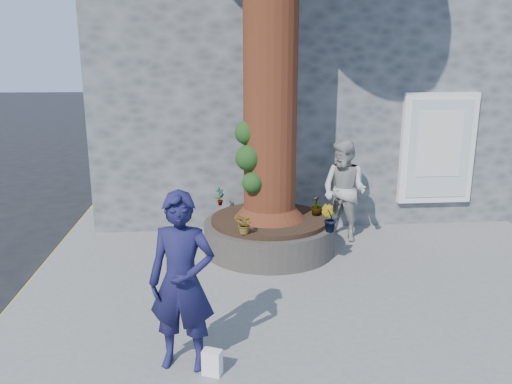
{
  "coord_description": "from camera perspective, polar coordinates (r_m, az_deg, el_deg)",
  "views": [
    {
      "loc": [
        -0.2,
        -6.31,
        3.31
      ],
      "look_at": [
        0.54,
        1.74,
        1.25
      ],
      "focal_mm": 35.0,
      "sensor_mm": 36.0,
      "label": 1
    }
  ],
  "objects": [
    {
      "name": "ground",
      "position": [
        7.13,
        -3.13,
        -13.38
      ],
      "size": [
        120.0,
        120.0,
        0.0
      ],
      "primitive_type": "plane",
      "color": "black",
      "rests_on": "ground"
    },
    {
      "name": "pavement",
      "position": [
        8.18,
        7.29,
        -9.24
      ],
      "size": [
        9.0,
        8.0,
        0.12
      ],
      "primitive_type": "cube",
      "color": "slate",
      "rests_on": "ground"
    },
    {
      "name": "yellow_line",
      "position": [
        8.52,
        -24.7,
        -9.94
      ],
      "size": [
        0.1,
        30.0,
        0.01
      ],
      "primitive_type": "cube",
      "color": "yellow",
      "rests_on": "ground"
    },
    {
      "name": "stone_shop",
      "position": [
        13.78,
        6.25,
        13.58
      ],
      "size": [
        10.3,
        8.3,
        6.3
      ],
      "color": "#4A4C4F",
      "rests_on": "ground"
    },
    {
      "name": "planter",
      "position": [
        8.86,
        1.53,
        -4.8
      ],
      "size": [
        2.3,
        2.3,
        0.6
      ],
      "color": "black",
      "rests_on": "pavement"
    },
    {
      "name": "man",
      "position": [
        5.38,
        -8.45,
        -10.16
      ],
      "size": [
        0.79,
        0.6,
        1.96
      ],
      "primitive_type": "imported",
      "rotation": [
        0.0,
        0.0,
        -0.21
      ],
      "color": "#17163E",
      "rests_on": "pavement"
    },
    {
      "name": "woman",
      "position": [
        9.35,
        10.05,
        0.12
      ],
      "size": [
        1.14,
        1.15,
        1.87
      ],
      "primitive_type": "imported",
      "rotation": [
        0.0,
        0.0,
        -0.83
      ],
      "color": "#ACAAA4",
      "rests_on": "pavement"
    },
    {
      "name": "shopping_bag",
      "position": [
        5.59,
        -5.03,
        -18.83
      ],
      "size": [
        0.23,
        0.19,
        0.28
      ],
      "primitive_type": "cube",
      "rotation": [
        0.0,
        0.0,
        -0.4
      ],
      "color": "white",
      "rests_on": "pavement"
    },
    {
      "name": "plant_a",
      "position": [
        9.48,
        -4.16,
        -0.51
      ],
      "size": [
        0.22,
        0.21,
        0.35
      ],
      "primitive_type": "imported",
      "rotation": [
        0.0,
        0.0,
        0.6
      ],
      "color": "gray",
      "rests_on": "planter"
    },
    {
      "name": "plant_b",
      "position": [
        8.05,
        8.3,
        -3.0
      ],
      "size": [
        0.33,
        0.33,
        0.44
      ],
      "primitive_type": "imported",
      "rotation": [
        0.0,
        0.0,
        2.52
      ],
      "color": "gray",
      "rests_on": "planter"
    },
    {
      "name": "plant_c",
      "position": [
        8.9,
        6.96,
        -1.54
      ],
      "size": [
        0.28,
        0.28,
        0.35
      ],
      "primitive_type": "imported",
      "rotation": [
        0.0,
        0.0,
        3.88
      ],
      "color": "gray",
      "rests_on": "planter"
    },
    {
      "name": "plant_d",
      "position": [
        7.87,
        -1.27,
        -3.71
      ],
      "size": [
        0.36,
        0.37,
        0.32
      ],
      "primitive_type": "imported",
      "rotation": [
        0.0,
        0.0,
        5.23
      ],
      "color": "gray",
      "rests_on": "planter"
    }
  ]
}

